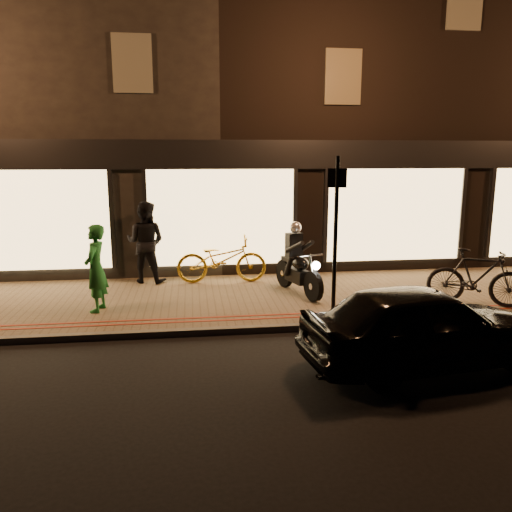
{
  "coord_description": "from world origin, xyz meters",
  "views": [
    {
      "loc": [
        -0.75,
        -8.39,
        3.13
      ],
      "look_at": [
        0.55,
        1.56,
        1.1
      ],
      "focal_mm": 35.0,
      "sensor_mm": 36.0,
      "label": 1
    }
  ],
  "objects_px": {
    "motorcycle": "(298,266)",
    "person_green": "(96,268)",
    "parked_car": "(424,325)",
    "sign_post": "(336,228)",
    "bicycle_gold": "(222,259)"
  },
  "relations": [
    {
      "from": "motorcycle",
      "to": "person_green",
      "type": "relative_size",
      "value": 1.1
    },
    {
      "from": "motorcycle",
      "to": "parked_car",
      "type": "xyz_separation_m",
      "value": [
        1.11,
        -3.8,
        -0.1
      ]
    },
    {
      "from": "motorcycle",
      "to": "person_green",
      "type": "bearing_deg",
      "value": 173.42
    },
    {
      "from": "person_green",
      "to": "motorcycle",
      "type": "bearing_deg",
      "value": 109.28
    },
    {
      "from": "sign_post",
      "to": "person_green",
      "type": "bearing_deg",
      "value": 170.55
    },
    {
      "from": "person_green",
      "to": "sign_post",
      "type": "bearing_deg",
      "value": 89.4
    },
    {
      "from": "sign_post",
      "to": "parked_car",
      "type": "relative_size",
      "value": 0.81
    },
    {
      "from": "motorcycle",
      "to": "sign_post",
      "type": "distance_m",
      "value": 1.9
    },
    {
      "from": "motorcycle",
      "to": "parked_car",
      "type": "height_order",
      "value": "motorcycle"
    },
    {
      "from": "motorcycle",
      "to": "person_green",
      "type": "xyz_separation_m",
      "value": [
        -4.17,
        -0.77,
        0.24
      ]
    },
    {
      "from": "bicycle_gold",
      "to": "parked_car",
      "type": "distance_m",
      "value": 5.67
    },
    {
      "from": "motorcycle",
      "to": "sign_post",
      "type": "relative_size",
      "value": 0.63
    },
    {
      "from": "sign_post",
      "to": "parked_car",
      "type": "height_order",
      "value": "sign_post"
    },
    {
      "from": "bicycle_gold",
      "to": "person_green",
      "type": "distance_m",
      "value": 3.23
    },
    {
      "from": "motorcycle",
      "to": "sign_post",
      "type": "xyz_separation_m",
      "value": [
        0.38,
        -1.52,
        1.06
      ]
    }
  ]
}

